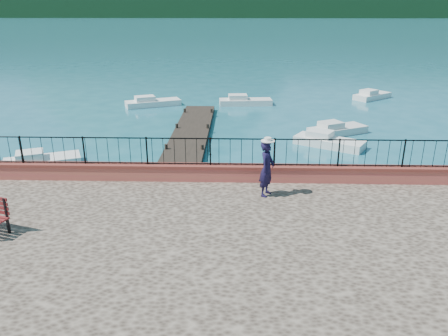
# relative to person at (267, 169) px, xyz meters

# --- Properties ---
(ground) EXTENTS (2000.00, 2000.00, 0.00)m
(ground) POSITION_rel_person_xyz_m (-1.58, -2.49, -2.11)
(ground) COLOR #19596B
(ground) RESTS_ON ground
(parapet) EXTENTS (28.00, 0.46, 0.58)m
(parapet) POSITION_rel_person_xyz_m (-1.58, 1.21, -0.62)
(parapet) COLOR #B0593F
(parapet) RESTS_ON promenade
(railing) EXTENTS (27.00, 0.05, 0.95)m
(railing) POSITION_rel_person_xyz_m (-1.58, 1.21, 0.14)
(railing) COLOR black
(railing) RESTS_ON parapet
(dock) EXTENTS (2.00, 16.00, 0.30)m
(dock) POSITION_rel_person_xyz_m (-3.58, 9.51, -1.96)
(dock) COLOR #2D231C
(dock) RESTS_ON ground
(far_forest) EXTENTS (900.00, 60.00, 18.00)m
(far_forest) POSITION_rel_person_xyz_m (-1.58, 297.51, 6.89)
(far_forest) COLOR black
(far_forest) RESTS_ON ground
(companion_hill) EXTENTS (448.00, 384.00, 180.00)m
(companion_hill) POSITION_rel_person_xyz_m (218.42, 557.51, -2.11)
(companion_hill) COLOR #142D23
(companion_hill) RESTS_ON ground
(person) EXTENTS (0.67, 0.78, 1.82)m
(person) POSITION_rel_person_xyz_m (0.00, 0.00, 0.00)
(person) COLOR black
(person) RESTS_ON promenade
(hat) EXTENTS (0.44, 0.44, 0.12)m
(hat) POSITION_rel_person_xyz_m (0.00, 0.00, 0.97)
(hat) COLOR white
(hat) RESTS_ON person
(boat_0) EXTENTS (3.56, 2.51, 0.80)m
(boat_0) POSITION_rel_person_xyz_m (-9.92, 5.65, -1.71)
(boat_0) COLOR silver
(boat_0) RESTS_ON ground
(boat_1) EXTENTS (3.74, 2.96, 0.80)m
(boat_1) POSITION_rel_person_xyz_m (3.92, 9.18, -1.71)
(boat_1) COLOR silver
(boat_1) RESTS_ON ground
(boat_2) EXTENTS (3.66, 2.73, 0.80)m
(boat_2) POSITION_rel_person_xyz_m (4.86, 11.57, -1.71)
(boat_2) COLOR silver
(boat_2) RESTS_ON ground
(boat_3) EXTENTS (4.17, 2.77, 0.80)m
(boat_3) POSITION_rel_person_xyz_m (-7.20, 18.78, -1.71)
(boat_3) COLOR silver
(boat_3) RESTS_ON ground
(boat_4) EXTENTS (3.99, 1.65, 0.80)m
(boat_4) POSITION_rel_person_xyz_m (-0.34, 19.41, -1.71)
(boat_4) COLOR silver
(boat_4) RESTS_ON ground
(boat_5) EXTENTS (3.41, 3.09, 0.80)m
(boat_5) POSITION_rel_person_xyz_m (9.83, 21.98, -1.71)
(boat_5) COLOR silver
(boat_5) RESTS_ON ground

